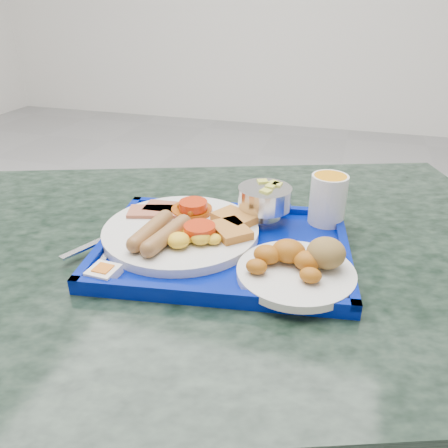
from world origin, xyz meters
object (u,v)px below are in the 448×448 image
(table, at_px, (206,329))
(juice_cup, at_px, (328,198))
(tray, at_px, (224,248))
(main_plate, at_px, (184,229))
(bread_plate, at_px, (300,265))
(fruit_bowl, at_px, (265,198))

(table, bearing_deg, juice_cup, 31.87)
(tray, distance_m, main_plate, 0.08)
(table, distance_m, tray, 0.20)
(bread_plate, height_order, fruit_bowl, fruit_bowl)
(table, distance_m, juice_cup, 0.34)
(bread_plate, relative_size, juice_cup, 1.93)
(tray, xyz_separation_m, bread_plate, (0.13, -0.05, 0.02))
(bread_plate, xyz_separation_m, fruit_bowl, (-0.09, 0.17, 0.03))
(fruit_bowl, bearing_deg, main_plate, -139.96)
(tray, bearing_deg, fruit_bowl, 68.71)
(main_plate, relative_size, juice_cup, 2.97)
(table, height_order, juice_cup, juice_cup)
(table, relative_size, bread_plate, 7.87)
(bread_plate, bearing_deg, main_plate, 163.04)
(juice_cup, bearing_deg, bread_plate, -96.61)
(main_plate, bearing_deg, bread_plate, -16.96)
(main_plate, distance_m, fruit_bowl, 0.16)
(tray, relative_size, juice_cup, 4.93)
(main_plate, relative_size, fruit_bowl, 2.77)
(main_plate, xyz_separation_m, fruit_bowl, (0.12, 0.10, 0.03))
(bread_plate, xyz_separation_m, juice_cup, (0.02, 0.19, 0.03))
(main_plate, distance_m, juice_cup, 0.27)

